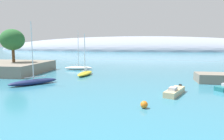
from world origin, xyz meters
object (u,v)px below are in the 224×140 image
object	(u,v)px
tree_clump_shore	(12,40)
sailboat_navy_mid_mooring	(34,81)
sailboat_yellow_outer_mooring	(85,73)
motorboat_sand_alongside_breakwater	(174,91)
sailboat_white_near_shore	(79,68)
mooring_buoy_orange	(144,105)

from	to	relation	value
tree_clump_shore	sailboat_navy_mid_mooring	xyz separation A→B (m)	(11.90, -12.50, -6.88)
sailboat_yellow_outer_mooring	motorboat_sand_alongside_breakwater	xyz separation A→B (m)	(16.14, -13.81, -0.07)
tree_clump_shore	sailboat_yellow_outer_mooring	bearing A→B (deg)	-6.23
motorboat_sand_alongside_breakwater	tree_clump_shore	bearing A→B (deg)	-91.35
sailboat_white_near_shore	motorboat_sand_alongside_breakwater	world-z (taller)	sailboat_white_near_shore
sailboat_navy_mid_mooring	sailboat_yellow_outer_mooring	bearing A→B (deg)	-166.44
sailboat_navy_mid_mooring	tree_clump_shore	bearing A→B (deg)	-95.57
sailboat_yellow_outer_mooring	motorboat_sand_alongside_breakwater	world-z (taller)	sailboat_yellow_outer_mooring
sailboat_yellow_outer_mooring	mooring_buoy_orange	world-z (taller)	sailboat_yellow_outer_mooring
sailboat_white_near_shore	sailboat_navy_mid_mooring	xyz separation A→B (m)	(-1.31, -19.08, -0.01)
tree_clump_shore	motorboat_sand_alongside_breakwater	distance (m)	37.66
sailboat_yellow_outer_mooring	mooring_buoy_orange	size ratio (longest dim) A/B	11.17
tree_clump_shore	mooring_buoy_orange	xyz separation A→B (m)	(29.63, -22.12, -7.01)
motorboat_sand_alongside_breakwater	mooring_buoy_orange	world-z (taller)	motorboat_sand_alongside_breakwater
sailboat_navy_mid_mooring	motorboat_sand_alongside_breakwater	distance (m)	21.85
sailboat_navy_mid_mooring	mooring_buoy_orange	world-z (taller)	sailboat_navy_mid_mooring
sailboat_white_near_shore	sailboat_yellow_outer_mooring	distance (m)	9.45
sailboat_white_near_shore	motorboat_sand_alongside_breakwater	xyz separation A→B (m)	(20.31, -22.29, -0.11)
tree_clump_shore	sailboat_navy_mid_mooring	bearing A→B (deg)	-46.43
sailboat_navy_mid_mooring	sailboat_white_near_shore	bearing A→B (deg)	-143.06
sailboat_white_near_shore	sailboat_navy_mid_mooring	size ratio (longest dim) A/B	0.96
sailboat_navy_mid_mooring	sailboat_yellow_outer_mooring	xyz separation A→B (m)	(5.47, 10.61, -0.03)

